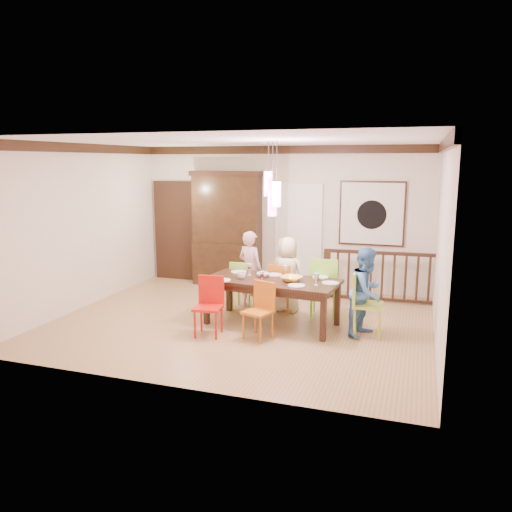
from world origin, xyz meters
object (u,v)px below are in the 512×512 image
(china_hutch, at_px, (227,229))
(person_far_mid, at_px, (287,274))
(person_end_right, at_px, (367,292))
(person_far_left, at_px, (250,270))
(dining_table, at_px, (272,284))
(chair_far_left, at_px, (244,281))
(chair_end_right, at_px, (368,299))
(balustrade, at_px, (382,276))

(china_hutch, height_order, person_far_mid, china_hutch)
(person_end_right, bearing_deg, person_far_left, 89.75)
(person_far_left, bearing_deg, dining_table, 150.18)
(chair_far_left, distance_m, chair_end_right, 2.35)
(dining_table, distance_m, person_far_left, 1.03)
(person_far_mid, bearing_deg, chair_far_left, 17.80)
(person_far_mid, distance_m, person_end_right, 1.65)
(dining_table, bearing_deg, balustrade, 56.34)
(chair_end_right, relative_size, person_far_mid, 0.74)
(dining_table, distance_m, person_far_mid, 0.79)
(person_far_mid, bearing_deg, person_end_right, 161.02)
(china_hutch, height_order, balustrade, china_hutch)
(person_far_left, bearing_deg, person_far_mid, -159.74)
(person_far_left, relative_size, person_end_right, 1.03)
(balustrade, bearing_deg, chair_far_left, -154.41)
(person_far_left, distance_m, person_end_right, 2.28)
(dining_table, bearing_deg, chair_end_right, 4.54)
(dining_table, distance_m, person_end_right, 1.49)
(balustrade, height_order, person_far_left, person_far_left)
(person_far_left, bearing_deg, person_end_right, -179.37)
(chair_end_right, bearing_deg, person_end_right, 58.92)
(chair_end_right, bearing_deg, china_hutch, 51.33)
(dining_table, relative_size, person_end_right, 1.63)
(balustrade, xyz_separation_m, person_far_left, (-2.21, -1.11, 0.20))
(chair_far_left, distance_m, person_end_right, 2.32)
(chair_end_right, height_order, person_far_left, person_far_left)
(chair_end_right, height_order, balustrade, chair_end_right)
(china_hutch, bearing_deg, dining_table, -53.79)
(china_hutch, height_order, person_far_left, china_hutch)
(chair_far_left, distance_m, person_far_mid, 0.78)
(person_end_right, bearing_deg, chair_end_right, -97.35)
(china_hutch, xyz_separation_m, person_far_left, (1.02, -1.45, -0.51))
(balustrade, bearing_deg, china_hutch, 171.30)
(chair_end_right, distance_m, person_far_mid, 1.69)
(balustrade, bearing_deg, person_far_mid, -146.28)
(china_hutch, bearing_deg, balustrade, -6.12)
(dining_table, bearing_deg, person_end_right, 5.14)
(person_far_left, bearing_deg, chair_end_right, -179.48)
(dining_table, height_order, china_hutch, china_hutch)
(chair_far_left, bearing_deg, person_end_right, 162.65)
(chair_end_right, relative_size, balustrade, 0.45)
(chair_end_right, xyz_separation_m, balustrade, (0.06, 1.95, -0.06))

